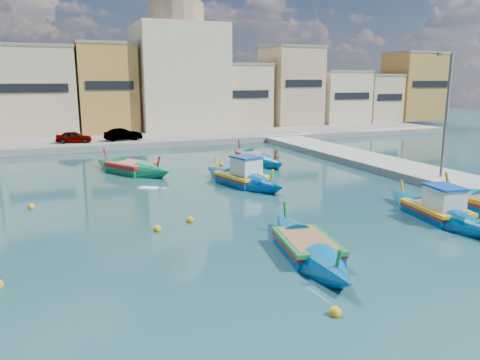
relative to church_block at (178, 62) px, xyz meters
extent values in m
plane|color=#112C34|center=(-10.00, -40.00, -8.41)|extent=(160.00, 160.00, 0.00)
cube|color=gray|center=(-10.00, -8.00, -8.11)|extent=(80.00, 8.00, 0.60)
cube|color=#C9B58B|center=(-15.74, -0.28, -3.31)|extent=(7.88, 7.44, 8.99)
cube|color=gray|center=(-15.74, -0.28, 1.33)|extent=(8.04, 7.59, 0.30)
cube|color=black|center=(-15.74, -4.05, -2.86)|extent=(6.30, 0.10, 0.90)
cube|color=#C28C3C|center=(-8.46, -0.93, -3.09)|extent=(6.17, 6.13, 9.43)
cube|color=gray|center=(-8.46, -0.93, 1.77)|extent=(6.29, 6.26, 0.30)
cube|color=black|center=(-8.46, -4.05, -2.62)|extent=(4.93, 0.10, 0.90)
cube|color=tan|center=(-0.95, -0.15, -4.78)|extent=(7.31, 7.69, 6.05)
cube|color=gray|center=(-0.95, -0.15, -1.60)|extent=(7.46, 7.85, 0.30)
cube|color=black|center=(-0.95, -4.05, -4.48)|extent=(5.85, 0.10, 0.90)
cube|color=#C9B58B|center=(7.02, -0.35, -4.10)|extent=(7.54, 7.30, 7.41)
cube|color=gray|center=(7.02, -0.35, -0.25)|extent=(7.69, 7.45, 0.30)
cube|color=black|center=(7.02, -4.05, -3.73)|extent=(6.03, 0.10, 0.90)
cube|color=tan|center=(14.93, -0.51, -2.99)|extent=(6.36, 6.97, 9.63)
cube|color=gray|center=(14.93, -0.51, 1.98)|extent=(6.48, 7.11, 0.30)
cube|color=black|center=(14.93, -4.05, -2.51)|extent=(5.09, 0.10, 0.90)
cube|color=beige|center=(22.15, -0.65, -4.48)|extent=(6.63, 6.70, 6.65)
cube|color=gray|center=(22.15, -0.65, -1.01)|extent=(6.76, 6.83, 0.30)
cube|color=black|center=(22.15, -4.05, -4.15)|extent=(5.30, 0.10, 0.90)
cube|color=#C9B58B|center=(28.26, -0.25, -4.71)|extent=(5.08, 7.51, 6.20)
cube|color=gray|center=(28.26, -0.25, -1.45)|extent=(5.18, 7.66, 0.30)
cube|color=black|center=(28.26, -4.05, -4.40)|extent=(4.06, 0.10, 0.90)
cube|color=#C28C3C|center=(35.15, -1.00, -3.14)|extent=(7.79, 6.00, 9.33)
cube|color=gray|center=(35.15, -1.00, 1.67)|extent=(7.95, 6.12, 0.30)
cube|color=black|center=(35.15, -4.05, -2.68)|extent=(6.23, 0.10, 0.90)
cube|color=beige|center=(0.00, 0.00, -1.81)|extent=(10.00, 10.00, 12.00)
cylinder|color=#9E8466|center=(0.00, 0.00, 5.39)|extent=(6.40, 6.40, 2.40)
cylinder|color=#595B60|center=(7.50, -34.00, -4.41)|extent=(0.16, 0.16, 8.00)
cylinder|color=#595B60|center=(7.10, -34.00, -0.51)|extent=(1.00, 0.10, 0.10)
cube|color=#595B60|center=(6.60, -34.00, -0.56)|extent=(0.35, 0.15, 0.18)
imported|color=#4C1919|center=(-12.68, -9.50, -7.27)|extent=(3.38, 1.91, 1.08)
imported|color=#4C1919|center=(-8.17, -9.50, -7.23)|extent=(3.61, 1.48, 1.16)
cube|color=#005999|center=(1.77, -39.46, -8.23)|extent=(2.18, 3.35, 0.88)
cone|color=#005999|center=(2.14, -36.89, -8.19)|extent=(2.15, 3.09, 2.25)
cone|color=#005999|center=(1.40, -42.02, -8.19)|extent=(2.15, 3.09, 2.25)
cube|color=yellow|center=(1.77, -39.46, -7.86)|extent=(2.28, 3.53, 0.16)
cube|color=red|center=(1.77, -39.46, -8.02)|extent=(2.28, 3.42, 0.09)
cube|color=olive|center=(1.77, -39.46, -7.79)|extent=(1.88, 3.03, 0.05)
cylinder|color=yellow|center=(2.18, -36.64, -7.62)|extent=(0.18, 0.43, 0.95)
cube|color=white|center=(1.71, -39.91, -7.31)|extent=(1.44, 1.75, 0.96)
cube|color=#0F47A5|center=(1.71, -39.91, -6.78)|extent=(1.53, 1.88, 0.11)
cube|color=#0050A6|center=(-3.93, -29.26, -8.21)|extent=(2.64, 3.47, 0.97)
cone|color=#0050A6|center=(-4.57, -26.78, -8.17)|extent=(2.59, 3.26, 2.42)
cone|color=#0050A6|center=(-3.30, -31.74, -8.17)|extent=(2.59, 3.26, 2.42)
cube|color=yellow|center=(-3.93, -29.26, -7.81)|extent=(2.76, 3.65, 0.17)
cube|color=red|center=(-3.93, -29.26, -7.98)|extent=(2.75, 3.55, 0.10)
cube|color=olive|center=(-3.93, -29.26, -7.73)|extent=(2.29, 3.13, 0.06)
cylinder|color=yellow|center=(-4.63, -26.54, -7.54)|extent=(0.24, 0.48, 1.05)
cylinder|color=yellow|center=(-3.24, -31.98, -7.54)|extent=(0.24, 0.48, 1.05)
cube|color=white|center=(-3.82, -29.70, -7.20)|extent=(1.70, 1.86, 1.06)
cube|color=#0F47A5|center=(-3.82, -29.70, -6.61)|extent=(1.81, 1.99, 0.12)
cube|color=#006AA1|center=(0.12, -22.45, -8.21)|extent=(2.18, 3.39, 0.99)
cone|color=#006AA1|center=(-0.05, -19.75, -8.16)|extent=(2.17, 3.15, 2.50)
cone|color=#006AA1|center=(0.28, -25.15, -8.16)|extent=(2.17, 3.15, 2.50)
cube|color=#B41E13|center=(0.12, -22.45, -7.79)|extent=(2.27, 3.57, 0.18)
cube|color=#197F33|center=(0.12, -22.45, -7.97)|extent=(2.28, 3.45, 0.10)
cube|color=olive|center=(0.12, -22.45, -7.71)|extent=(1.87, 3.07, 0.06)
cylinder|color=#B41E13|center=(-0.07, -19.48, -7.52)|extent=(0.17, 0.48, 1.08)
cylinder|color=#B41E13|center=(0.30, -25.42, -7.52)|extent=(0.17, 0.48, 1.08)
cube|color=#0B7547|center=(-9.69, -22.81, -8.20)|extent=(3.31, 3.70, 1.02)
cone|color=#0B7547|center=(-10.96, -20.60, -8.15)|extent=(3.21, 3.53, 2.52)
cone|color=#0B7547|center=(-8.41, -25.02, -8.15)|extent=(3.21, 3.53, 2.52)
cube|color=red|center=(-9.69, -22.81, -7.77)|extent=(3.47, 3.88, 0.18)
cube|color=red|center=(-9.69, -22.81, -7.96)|extent=(3.43, 3.80, 0.10)
cube|color=olive|center=(-9.69, -22.81, -7.69)|extent=(2.91, 3.30, 0.06)
cylinder|color=red|center=(-11.09, -20.38, -7.49)|extent=(0.36, 0.49, 1.11)
cylinder|color=red|center=(-8.29, -25.24, -7.49)|extent=(0.36, 0.49, 1.11)
cube|color=#0058A2|center=(-6.24, -41.20, -8.23)|extent=(2.33, 3.34, 0.90)
cone|color=#0058A2|center=(-5.78, -38.71, -8.18)|extent=(2.28, 3.10, 2.28)
cone|color=#0058A2|center=(-6.71, -43.69, -8.18)|extent=(2.28, 3.10, 2.28)
cube|color=#1A8234|center=(-6.24, -41.20, -7.85)|extent=(2.43, 3.52, 0.16)
cube|color=red|center=(-6.24, -41.20, -8.01)|extent=(2.42, 3.41, 0.09)
cube|color=olive|center=(-6.24, -41.20, -7.78)|extent=(2.01, 3.01, 0.05)
cylinder|color=#1A8234|center=(-5.73, -38.46, -7.60)|extent=(0.20, 0.44, 0.98)
cylinder|color=#1A8234|center=(-6.75, -43.93, -7.60)|extent=(0.20, 0.44, 0.98)
cone|color=#00649C|center=(4.68, -37.58, -8.13)|extent=(2.56, 3.42, 2.75)
cylinder|color=gold|center=(4.65, -37.30, -7.41)|extent=(0.21, 0.54, 1.21)
sphere|color=#F2A919|center=(-9.14, -35.61, -8.33)|extent=(0.36, 0.36, 0.36)
sphere|color=#F2A919|center=(-2.92, -22.86, -8.33)|extent=(0.36, 0.36, 0.36)
sphere|color=#F2A919|center=(-15.96, -30.35, -8.33)|extent=(0.36, 0.36, 0.36)
sphere|color=#F2A919|center=(2.51, -36.56, -8.33)|extent=(0.36, 0.36, 0.36)
sphere|color=#F2A919|center=(-7.88, -45.52, -8.33)|extent=(0.36, 0.36, 0.36)
sphere|color=#F2A919|center=(-10.83, -36.31, -8.33)|extent=(0.36, 0.36, 0.36)
camera|label=1|loc=(-14.87, -55.55, -1.95)|focal=35.00mm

